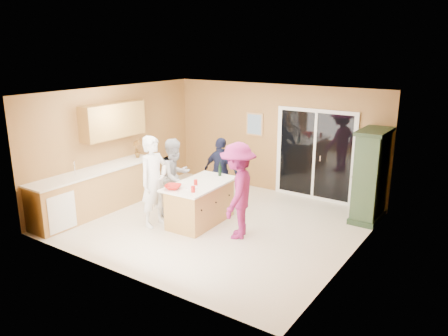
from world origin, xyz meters
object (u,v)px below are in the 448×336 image
Objects in this scene: woman_white at (154,182)px; woman_navy at (221,172)px; kitchen_island at (200,204)px; woman_magenta at (238,191)px; green_hutch at (371,177)px; woman_grey at (175,177)px.

woman_white is 1.18× the size of woman_navy.
woman_magenta reaches higher than kitchen_island.
green_hutch reaches higher than woman_white.
woman_navy is (0.43, 1.68, -0.14)m from woman_white.
woman_magenta is at bearing 137.06° from woman_navy.
woman_white reaches higher than woman_magenta.
woman_navy reaches higher than kitchen_island.
woman_magenta is (1.21, -1.23, 0.13)m from woman_navy.
kitchen_island is 1.00× the size of woman_grey.
green_hutch is at bearing -48.15° from woman_white.
kitchen_island is 1.18m from woman_navy.
woman_white is at bearing -140.87° from kitchen_island.
woman_grey is at bearing -151.18° from green_hutch.
green_hutch is 1.04× the size of woman_white.
green_hutch is (2.74, 2.05, 0.52)m from kitchen_island.
woman_white is at bearing -169.53° from woman_grey.
woman_navy is at bearing -23.05° from woman_grey.
woman_magenta reaches higher than woman_navy.
woman_grey reaches higher than woman_navy.
woman_navy is at bearing -155.72° from woman_magenta.
woman_grey is 0.90× the size of woman_magenta.
woman_magenta reaches higher than woman_grey.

